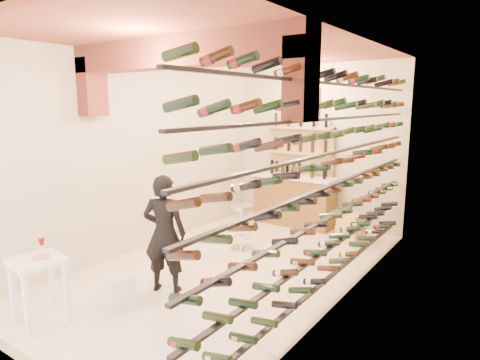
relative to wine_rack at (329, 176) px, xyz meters
The scene contains 11 objects.
ground 2.18m from the wine_rack, behind, with size 6.00×6.00×0.00m, color white.
room_shell 1.70m from the wine_rack, behind, with size 3.52×6.02×3.21m.
wine_rack is the anchor object (origin of this frame).
back_counter 3.38m from the wine_rack, 124.66° to the left, with size 1.70×0.62×1.29m.
back_shelving 3.44m from the wine_rack, 122.37° to the left, with size 1.40×0.31×2.73m.
tasting_table 3.50m from the wine_rack, 133.05° to the right, with size 0.60×0.60×0.92m.
white_stool 2.90m from the wine_rack, 137.08° to the right, with size 0.32×0.32×0.40m, color white.
person 2.20m from the wine_rack, 149.09° to the right, with size 0.57×0.37×1.55m, color black.
chrome_barstool 2.29m from the wine_rack, 156.52° to the left, with size 0.40×0.40×0.77m.
crate_lower 2.66m from the wine_rack, 101.95° to the left, with size 0.45×0.32×0.27m, color #D5B875.
crate_upper 2.52m from the wine_rack, 101.95° to the left, with size 0.44×0.30×0.25m, color #D5B875.
Camera 1 is at (3.53, -4.76, 2.42)m, focal length 31.40 mm.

